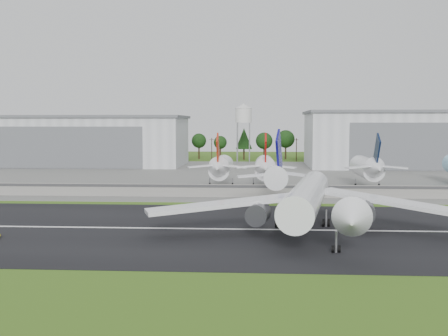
# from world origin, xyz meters

# --- Properties ---
(ground) EXTENTS (600.00, 600.00, 0.00)m
(ground) POSITION_xyz_m (0.00, 0.00, 0.00)
(ground) COLOR #345E16
(ground) RESTS_ON ground
(runway) EXTENTS (320.00, 60.00, 0.10)m
(runway) POSITION_xyz_m (0.00, 10.00, 0.05)
(runway) COLOR black
(runway) RESTS_ON ground
(runway_centerline) EXTENTS (220.00, 1.00, 0.02)m
(runway_centerline) POSITION_xyz_m (0.00, 10.00, 0.11)
(runway_centerline) COLOR white
(runway_centerline) RESTS_ON runway
(apron) EXTENTS (320.00, 150.00, 0.10)m
(apron) POSITION_xyz_m (0.00, 120.00, 0.05)
(apron) COLOR slate
(apron) RESTS_ON ground
(blast_fence) EXTENTS (240.00, 0.61, 3.50)m
(blast_fence) POSITION_xyz_m (0.00, 54.99, 1.81)
(blast_fence) COLOR gray
(blast_fence) RESTS_ON ground
(hangar_west) EXTENTS (97.00, 44.00, 23.20)m
(hangar_west) POSITION_xyz_m (-80.00, 164.92, 11.63)
(hangar_west) COLOR silver
(hangar_west) RESTS_ON ground
(hangar_east) EXTENTS (102.00, 47.00, 25.20)m
(hangar_east) POSITION_xyz_m (75.00, 164.92, 12.63)
(hangar_east) COLOR silver
(hangar_east) RESTS_ON ground
(water_tower) EXTENTS (8.40, 8.40, 29.40)m
(water_tower) POSITION_xyz_m (-5.00, 185.00, 24.55)
(water_tower) COLOR #99999E
(water_tower) RESTS_ON ground
(utility_poles) EXTENTS (230.00, 3.00, 12.00)m
(utility_poles) POSITION_xyz_m (0.00, 200.00, 0.00)
(utility_poles) COLOR black
(utility_poles) RESTS_ON ground
(treeline) EXTENTS (320.00, 16.00, 22.00)m
(treeline) POSITION_xyz_m (0.00, 215.00, 0.00)
(treeline) COLOR black
(treeline) RESTS_ON ground
(main_airliner) EXTENTS (56.52, 59.13, 18.17)m
(main_airliner) POSITION_xyz_m (11.73, 9.57, 4.89)
(main_airliner) COLOR white
(main_airliner) RESTS_ON runway
(parked_jet_red_a) EXTENTS (7.36, 31.29, 16.94)m
(parked_jet_red_a) POSITION_xyz_m (-8.66, 76.59, 6.42)
(parked_jet_red_a) COLOR white
(parked_jet_red_a) RESTS_ON ground
(parked_jet_red_b) EXTENTS (7.36, 31.29, 16.94)m
(parked_jet_red_b) POSITION_xyz_m (4.69, 76.59, 6.42)
(parked_jet_red_b) COLOR white
(parked_jet_red_b) RESTS_ON ground
(parked_jet_navy) EXTENTS (7.36, 31.29, 16.94)m
(parked_jet_navy) POSITION_xyz_m (35.33, 76.59, 6.42)
(parked_jet_navy) COLOR white
(parked_jet_navy) RESTS_ON ground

